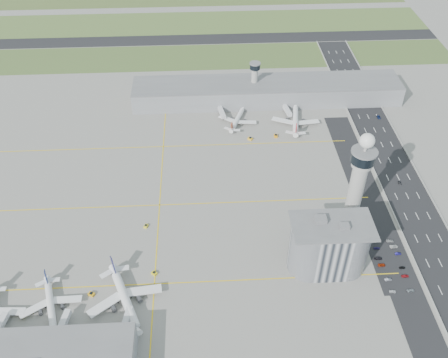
{
  "coord_description": "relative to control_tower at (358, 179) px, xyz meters",
  "views": [
    {
      "loc": [
        -12.34,
        -194.2,
        211.44
      ],
      "look_at": [
        0.0,
        35.0,
        15.0
      ],
      "focal_mm": 40.0,
      "sensor_mm": 36.0,
      "label": 1
    }
  ],
  "objects": [
    {
      "name": "landside_road",
      "position": [
        18.0,
        -18.0,
        -35.0
      ],
      "size": [
        18.0,
        260.0,
        0.08
      ],
      "primitive_type": "cube",
      "color": "black",
      "rests_on": "ground"
    },
    {
      "name": "tug_0",
      "position": [
        -175.36,
        -53.12,
        -34.15
      ],
      "size": [
        3.12,
        2.17,
        1.79
      ],
      "primitive_type": null,
      "rotation": [
        0.0,
        0.0,
        1.59
      ],
      "color": "gold",
      "rests_on": "ground"
    },
    {
      "name": "car_lot_4",
      "position": [
        11.26,
        -20.28,
        -34.44
      ],
      "size": [
        3.53,
        1.46,
        1.2
      ],
      "primitive_type": "imported",
      "rotation": [
        0.0,
        0.0,
        1.56
      ],
      "color": "navy",
      "rests_on": "ground"
    },
    {
      "name": "airplane_far_b",
      "position": [
        -14.2,
        106.13,
        -29.15
      ],
      "size": [
        42.09,
        47.3,
        11.79
      ],
      "primitive_type": null,
      "rotation": [
        0.0,
        0.0,
        1.41
      ],
      "color": "white",
      "rests_on": "ground"
    },
    {
      "name": "car_hw_2",
      "position": [
        50.53,
        109.85,
        -34.4
      ],
      "size": [
        2.23,
        4.64,
        1.28
      ],
      "primitive_type": "imported",
      "rotation": [
        0.0,
        0.0,
        -0.02
      ],
      "color": "navy",
      "rests_on": "ground"
    },
    {
      "name": "airplane_near_b",
      "position": [
        -162.42,
        -50.92,
        -29.92
      ],
      "size": [
        40.47,
        44.11,
        10.25
      ],
      "primitive_type": null,
      "rotation": [
        0.0,
        0.0,
        -1.27
      ],
      "color": "white",
      "rests_on": "ground"
    },
    {
      "name": "barrier_left",
      "position": [
        29.0,
        -8.0,
        -34.44
      ],
      "size": [
        0.6,
        500.0,
        1.2
      ],
      "primitive_type": "cube",
      "color": "#9E9E99",
      "rests_on": "ground"
    },
    {
      "name": "car_hw_1",
      "position": [
        41.98,
        33.93,
        -34.49
      ],
      "size": [
        1.43,
        3.42,
        1.1
      ],
      "primitive_type": "imported",
      "rotation": [
        0.0,
        0.0,
        0.08
      ],
      "color": "black",
      "rests_on": "ground"
    },
    {
      "name": "jet_bridge_near_1",
      "position": [
        -155.0,
        -69.0,
        -32.19
      ],
      "size": [
        5.39,
        14.31,
        5.7
      ],
      "primitive_type": null,
      "rotation": [
        0.0,
        0.0,
        1.4
      ],
      "color": "silver",
      "rests_on": "ground"
    },
    {
      "name": "car_lot_8",
      "position": [
        20.95,
        -34.67,
        -34.5
      ],
      "size": [
        3.26,
        1.43,
        1.09
      ],
      "primitive_type": "imported",
      "rotation": [
        0.0,
        0.0,
        1.61
      ],
      "color": "black",
      "rests_on": "ground"
    },
    {
      "name": "tug_3",
      "position": [
        -119.09,
        3.78,
        -34.21
      ],
      "size": [
        2.86,
        3.38,
        1.67
      ],
      "primitive_type": null,
      "rotation": [
        0.0,
        0.0,
        -0.36
      ],
      "color": "yellow",
      "rests_on": "ground"
    },
    {
      "name": "car_lot_7",
      "position": [
        20.66,
        -40.35,
        -34.48
      ],
      "size": [
        3.93,
        1.68,
        1.13
      ],
      "primitive_type": "imported",
      "rotation": [
        0.0,
        0.0,
        1.6
      ],
      "color": "maroon",
      "rests_on": "ground"
    },
    {
      "name": "jet_bridge_near_2",
      "position": [
        -125.0,
        -69.0,
        -32.19
      ],
      "size": [
        5.39,
        14.31,
        5.7
      ],
      "primitive_type": null,
      "rotation": [
        0.0,
        0.0,
        1.4
      ],
      "color": "silver",
      "rests_on": "ground"
    },
    {
      "name": "car_lot_11",
      "position": [
        20.29,
        -15.34,
        -34.42
      ],
      "size": [
        4.39,
        2.05,
        1.24
      ],
      "primitive_type": "imported",
      "rotation": [
        0.0,
        0.0,
        1.49
      ],
      "color": "#9D9D9F",
      "rests_on": "ground"
    },
    {
      "name": "terminal_pier",
      "position": [
        -32.0,
        140.0,
        -27.14
      ],
      "size": [
        210.0,
        32.0,
        15.8
      ],
      "color": "gray",
      "rests_on": "ground"
    },
    {
      "name": "taxiway_line_h_1",
      "position": [
        -112.0,
        22.0,
        -35.04
      ],
      "size": [
        260.0,
        0.6,
        0.01
      ],
      "primitive_type": "cube",
      "color": "yellow",
      "rests_on": "ground"
    },
    {
      "name": "jet_bridge_far_0",
      "position": [
        -70.0,
        124.0,
        -32.19
      ],
      "size": [
        5.39,
        14.31,
        5.7
      ],
      "primitive_type": null,
      "rotation": [
        0.0,
        0.0,
        -1.4
      ],
      "color": "silver",
      "rests_on": "ground"
    },
    {
      "name": "tug_5",
      "position": [
        -31.1,
        89.64,
        -34.08
      ],
      "size": [
        2.36,
        3.36,
        1.92
      ],
      "primitive_type": null,
      "rotation": [
        0.0,
        0.0,
        3.11
      ],
      "color": "#FE9B0E",
      "rests_on": "ground"
    },
    {
      "name": "car_lot_5",
      "position": [
        10.82,
        -15.3,
        -34.38
      ],
      "size": [
        4.18,
        2.04,
        1.32
      ],
      "primitive_type": "imported",
      "rotation": [
        0.0,
        0.0,
        1.74
      ],
      "color": "silver",
      "rests_on": "ground"
    },
    {
      "name": "control_tower",
      "position": [
        0.0,
        0.0,
        0.0
      ],
      "size": [
        14.0,
        14.0,
        64.5
      ],
      "color": "#ADAAA5",
      "rests_on": "ground"
    },
    {
      "name": "tug_4",
      "position": [
        -49.91,
        86.97,
        -34.06
      ],
      "size": [
        4.05,
        3.95,
        1.95
      ],
      "primitive_type": null,
      "rotation": [
        0.0,
        0.0,
        -2.29
      ],
      "color": "#F2AD1F",
      "rests_on": "ground"
    },
    {
      "name": "airplane_near_c",
      "position": [
        -125.56,
        -49.63,
        -28.62
      ],
      "size": [
        53.44,
        57.19,
        12.83
      ],
      "primitive_type": null,
      "rotation": [
        0.0,
        0.0,
        -1.18
      ],
      "color": "white",
      "rests_on": "ground"
    },
    {
      "name": "highway",
      "position": [
        43.0,
        -8.0,
        -34.99
      ],
      "size": [
        28.0,
        500.0,
        0.1
      ],
      "primitive_type": "cube",
      "color": "black",
      "rests_on": "ground"
    },
    {
      "name": "car_lot_9",
      "position": [
        21.79,
        -24.88,
        -34.48
      ],
      "size": [
        3.48,
        1.46,
        1.12
      ],
      "primitive_type": "imported",
      "rotation": [
        0.0,
        0.0,
        1.65
      ],
      "color": "navy",
      "rests_on": "ground"
    },
    {
      "name": "car_lot_2",
      "position": [
        10.39,
        -32.32,
        -34.49
      ],
      "size": [
        4.03,
        1.92,
        1.11
      ],
      "primitive_type": "imported",
      "rotation": [
        0.0,
        0.0,
        1.59
      ],
      "color": "#AA2B0A",
      "rests_on": "ground"
    },
    {
      "name": "car_lot_3",
      "position": [
        9.87,
        -27.56,
        -34.41
      ],
      "size": [
        4.41,
        1.86,
        1.27
      ],
      "primitive_type": "imported",
      "rotation": [
        0.0,
        0.0,
        1.59
      ],
      "color": "black",
      "rests_on": "ground"
    },
    {
      "name": "car_lot_10",
      "position": [
        21.16,
        -19.64,
        -34.41
      ],
      "size": [
        4.66,
        2.31,
        1.27
      ],
      "primitive_type": "imported",
      "rotation": [
        0.0,
        0.0,
        1.62
      ],
      "color": "silver",
      "rests_on": "ground"
    },
    {
      "name": "tug_2",
      "position": [
        -112.4,
        -31.51,
        -34.17
      ],
      "size": [
        3.59,
        3.52,
        1.73
      ],
      "primitive_type": null,
      "rotation": [
        0.0,
        0.0,
        0.83
      ],
      "color": "yellow",
      "rests_on": "ground"
    },
    {
      "name": "admin_building",
      "position": [
        -20.01,
        -30.0,
        -19.74
      ],
      "size": [
        42.0,
        24.0,
        33.5
      ],
      "color": "#B2B2B7",
      "rests_on": "ground"
    },
    {
      "name": "grass_strip_1",
      "position": [
        -92.0,
        292.0,
        -35.0
      ],
      "size": [
        480.0,
        60.0,
        0.08
      ],
      "primitive_type": "cube",
      "color": "#556C33",
      "rests_on": "ground"
    },
    {
      "name": "car_lot_6",
      "position": [
        20.38,
        -49.77,
        -34.5
      ],
      "size": [
        4.04,
        2.13,
        1.08
      ],
      "primitive_type": "imported",
      "rotation": [
        0.0,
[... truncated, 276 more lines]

